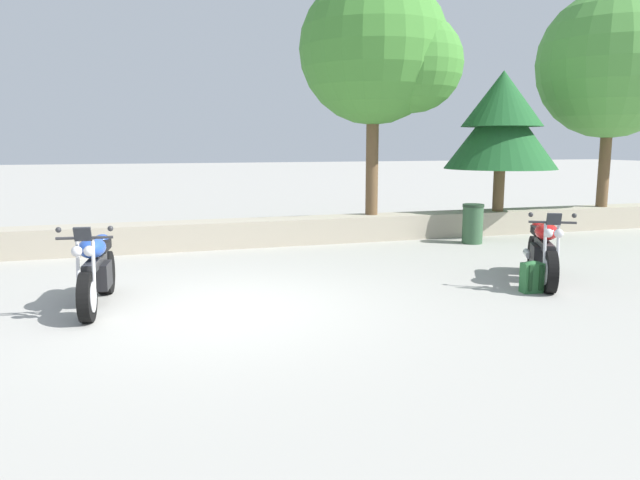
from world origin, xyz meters
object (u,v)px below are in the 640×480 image
(pine_tree_mid_right, at_px, (502,122))
(leafy_tree_mid_left, at_px, (382,52))
(rider_backpack, at_px, (532,276))
(leafy_tree_far_right, at_px, (621,67))
(trash_bin, at_px, (473,224))
(motorcycle_red_centre, at_px, (543,252))
(motorcycle_blue_near_left, at_px, (96,271))

(pine_tree_mid_right, bearing_deg, leafy_tree_mid_left, 176.23)
(rider_backpack, bearing_deg, leafy_tree_mid_left, 91.65)
(rider_backpack, distance_m, pine_tree_mid_right, 6.32)
(leafy_tree_mid_left, bearing_deg, leafy_tree_far_right, -1.74)
(leafy_tree_mid_left, height_order, trash_bin, leafy_tree_mid_left)
(motorcycle_red_centre, height_order, rider_backpack, motorcycle_red_centre)
(trash_bin, bearing_deg, motorcycle_blue_near_left, -158.17)
(motorcycle_blue_near_left, xyz_separation_m, trash_bin, (7.55, 3.02, -0.05))
(motorcycle_red_centre, height_order, trash_bin, motorcycle_red_centre)
(rider_backpack, relative_size, leafy_tree_far_right, 0.09)
(leafy_tree_mid_left, height_order, leafy_tree_far_right, leafy_tree_far_right)
(trash_bin, bearing_deg, leafy_tree_mid_left, 143.98)
(motorcycle_red_centre, relative_size, leafy_tree_mid_left, 0.36)
(pine_tree_mid_right, xyz_separation_m, leafy_tree_far_right, (3.34, 0.00, 1.37))
(pine_tree_mid_right, relative_size, leafy_tree_far_right, 0.61)
(leafy_tree_mid_left, bearing_deg, pine_tree_mid_right, -3.77)
(pine_tree_mid_right, bearing_deg, rider_backpack, -118.93)
(motorcycle_red_centre, bearing_deg, motorcycle_blue_near_left, 175.14)
(motorcycle_red_centre, bearing_deg, leafy_tree_mid_left, 98.61)
(pine_tree_mid_right, xyz_separation_m, trash_bin, (-1.30, -1.02, -2.22))
(leafy_tree_far_right, bearing_deg, rider_backpack, -140.29)
(motorcycle_blue_near_left, bearing_deg, leafy_tree_far_right, 18.39)
(pine_tree_mid_right, distance_m, trash_bin, 2.77)
(motorcycle_red_centre, distance_m, rider_backpack, 0.80)
(motorcycle_blue_near_left, relative_size, rider_backpack, 4.39)
(motorcycle_blue_near_left, xyz_separation_m, motorcycle_red_centre, (6.60, -0.56, 0.00))
(motorcycle_red_centre, xyz_separation_m, trash_bin, (0.95, 3.59, -0.05))
(leafy_tree_mid_left, distance_m, pine_tree_mid_right, 3.33)
(motorcycle_red_centre, relative_size, leafy_tree_far_right, 0.35)
(trash_bin, bearing_deg, motorcycle_red_centre, -104.84)
(motorcycle_blue_near_left, relative_size, leafy_tree_mid_left, 0.39)
(motorcycle_red_centre, xyz_separation_m, leafy_tree_mid_left, (-0.73, 4.81, 3.64))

